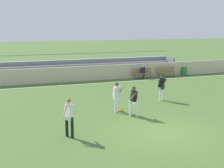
{
  "coord_description": "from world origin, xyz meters",
  "views": [
    {
      "loc": [
        -6.62,
        -11.85,
        4.84
      ],
      "look_at": [
        -0.38,
        5.84,
        1.23
      ],
      "focal_mm": 49.98,
      "sensor_mm": 36.0,
      "label": 1
    }
  ],
  "objects": [
    {
      "name": "trash_bin",
      "position": [
        9.78,
        13.73,
        0.41
      ],
      "size": [
        0.53,
        0.53,
        0.81
      ],
      "primitive_type": "cylinder",
      "color": "#2D7F3D",
      "rests_on": "ground"
    },
    {
      "name": "player_dark_challenging",
      "position": [
        2.9,
        5.54,
        1.0
      ],
      "size": [
        0.51,
        0.65,
        1.68
      ],
      "color": "white",
      "rests_on": "ground"
    },
    {
      "name": "bench_near_bin",
      "position": [
        7.74,
        13.6,
        0.55
      ],
      "size": [
        1.8,
        0.4,
        0.9
      ],
      "color": "#99754C",
      "rests_on": "ground"
    },
    {
      "name": "spectator_seated",
      "position": [
        5.29,
        13.49,
        0.7
      ],
      "size": [
        0.36,
        0.42,
        1.21
      ],
      "color": "#2D2D38",
      "rests_on": "ground"
    },
    {
      "name": "sideline_wall",
      "position": [
        0.0,
        14.09,
        0.65
      ],
      "size": [
        48.0,
        0.16,
        1.29
      ],
      "primitive_type": "cube",
      "color": "beige",
      "rests_on": "ground"
    },
    {
      "name": "field_line_sideline",
      "position": [
        0.0,
        12.65,
        0.0
      ],
      "size": [
        44.0,
        0.12,
        0.01
      ],
      "primitive_type": "cube",
      "color": "white",
      "rests_on": "ground"
    },
    {
      "name": "bleacher_stand",
      "position": [
        -0.72,
        15.9,
        0.89
      ],
      "size": [
        20.23,
        2.3,
        2.13
      ],
      "color": "#B2B2B7",
      "rests_on": "ground"
    },
    {
      "name": "bench_far_left",
      "position": [
        5.29,
        13.6,
        0.55
      ],
      "size": [
        1.8,
        0.4,
        0.9
      ],
      "color": "#99754C",
      "rests_on": "ground"
    },
    {
      "name": "player_white_wide_right",
      "position": [
        -4.07,
        0.91,
        1.03
      ],
      "size": [
        0.66,
        0.51,
        1.71
      ],
      "color": "black",
      "rests_on": "ground"
    },
    {
      "name": "player_white_wide_left",
      "position": [
        -0.76,
        3.99,
        0.99
      ],
      "size": [
        0.48,
        0.62,
        1.66
      ],
      "color": "white",
      "rests_on": "ground"
    },
    {
      "name": "soccer_ball",
      "position": [
        -0.48,
        3.89,
        0.11
      ],
      "size": [
        0.22,
        0.22,
        0.22
      ],
      "primitive_type": "sphere",
      "color": "yellow",
      "rests_on": "ground"
    },
    {
      "name": "player_dark_pressing_high",
      "position": [
        -0.2,
        2.89,
        0.96
      ],
      "size": [
        0.65,
        0.44,
        1.62
      ],
      "color": "white",
      "rests_on": "ground"
    },
    {
      "name": "ground_plane",
      "position": [
        0.0,
        0.0,
        0.0
      ],
      "size": [
        160.0,
        160.0,
        0.0
      ],
      "primitive_type": "plane",
      "color": "#4C6B30"
    }
  ]
}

